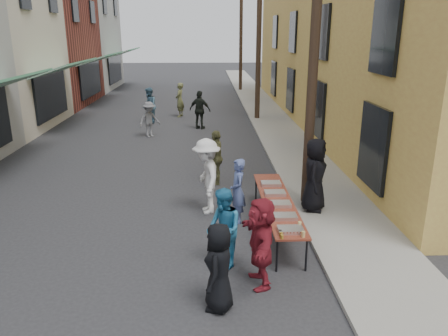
{
  "coord_description": "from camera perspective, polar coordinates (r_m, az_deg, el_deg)",
  "views": [
    {
      "loc": [
        1.63,
        -8.09,
        4.54
      ],
      "look_at": [
        2.03,
        2.22,
        1.3
      ],
      "focal_mm": 35.0,
      "sensor_mm": 36.0,
      "label": 1
    }
  ],
  "objects": [
    {
      "name": "guest_front_b",
      "position": [
        10.69,
        1.8,
        -3.01
      ],
      "size": [
        0.46,
        0.63,
        1.62
      ],
      "primitive_type": "imported",
      "rotation": [
        0.0,
        0.0,
        -1.45
      ],
      "color": "#4B5A91",
      "rests_on": "ground"
    },
    {
      "name": "catering_tray_foil_b",
      "position": [
        9.39,
        7.95,
        -6.29
      ],
      "size": [
        0.5,
        0.33,
        0.08
      ],
      "primitive_type": "cube",
      "color": "#B2B2B7",
      "rests_on": "serving_table"
    },
    {
      "name": "catering_tray_foil_d",
      "position": [
        10.67,
        6.67,
        -3.27
      ],
      "size": [
        0.5,
        0.33,
        0.08
      ],
      "primitive_type": "cube",
      "color": "#B2B2B7",
      "rests_on": "serving_table"
    },
    {
      "name": "catering_tray_buns",
      "position": [
        10.02,
        7.27,
        -4.68
      ],
      "size": [
        0.5,
        0.33,
        0.08
      ],
      "primitive_type": "cube",
      "color": "tan",
      "rests_on": "serving_table"
    },
    {
      "name": "guest_front_a",
      "position": [
        7.46,
        -0.65,
        -12.85
      ],
      "size": [
        0.67,
        0.86,
        1.56
      ],
      "primitive_type": "imported",
      "rotation": [
        0.0,
        0.0,
        -1.83
      ],
      "color": "black",
      "rests_on": "ground"
    },
    {
      "name": "condiment_jar_a",
      "position": [
        8.5,
        7.58,
        -8.89
      ],
      "size": [
        0.07,
        0.07,
        0.08
      ],
      "primitive_type": "cylinder",
      "color": "#A57F26",
      "rests_on": "serving_table"
    },
    {
      "name": "building_ochre",
      "position": [
        24.04,
        22.03,
        17.33
      ],
      "size": [
        10.0,
        28.0,
        10.0
      ],
      "primitive_type": "cube",
      "color": "gold",
      "rests_on": "ground"
    },
    {
      "name": "utility_pole_far",
      "position": [
        35.19,
        2.23,
        17.34
      ],
      "size": [
        0.26,
        0.26,
        9.0
      ],
      "primitive_type": "cylinder",
      "color": "#2D2116",
      "rests_on": "ground"
    },
    {
      "name": "guest_front_d",
      "position": [
        11.21,
        -2.27,
        -1.08
      ],
      "size": [
        0.92,
        1.37,
        1.96
      ],
      "primitive_type": "imported",
      "rotation": [
        0.0,
        0.0,
        -1.41
      ],
      "color": "white",
      "rests_on": "ground"
    },
    {
      "name": "passerby_far",
      "position": [
        22.82,
        -9.73,
        8.04
      ],
      "size": [
        0.8,
        0.97,
        1.83
      ],
      "primitive_type": "imported",
      "rotation": [
        0.0,
        0.0,
        4.84
      ],
      "color": "#466E88",
      "rests_on": "ground"
    },
    {
      "name": "cup_stack",
      "position": [
        8.62,
        10.31,
        -8.51
      ],
      "size": [
        0.08,
        0.08,
        0.12
      ],
      "primitive_type": "cylinder",
      "color": "tan",
      "rests_on": "serving_table"
    },
    {
      "name": "passerby_right",
      "position": [
        24.41,
        -5.8,
        8.84
      ],
      "size": [
        0.6,
        0.77,
        1.86
      ],
      "primitive_type": "imported",
      "rotation": [
        0.0,
        0.0,
        4.47
      ],
      "color": "brown",
      "rests_on": "ground"
    },
    {
      "name": "utility_pole_near",
      "position": [
        11.4,
        11.83,
        16.88
      ],
      "size": [
        0.26,
        0.26,
        9.0
      ],
      "primitive_type": "cylinder",
      "color": "#2D2116",
      "rests_on": "ground"
    },
    {
      "name": "guest_front_e",
      "position": [
        13.38,
        -1.02,
        1.4
      ],
      "size": [
        0.41,
        0.99,
        1.69
      ],
      "primitive_type": "imported",
      "rotation": [
        0.0,
        0.0,
        -1.57
      ],
      "color": "brown",
      "rests_on": "ground"
    },
    {
      "name": "sidewalk",
      "position": [
        23.76,
        6.01,
        6.44
      ],
      "size": [
        2.2,
        60.0,
        0.1
      ],
      "primitive_type": "cube",
      "color": "gray",
      "rests_on": "ground"
    },
    {
      "name": "catering_tray_sausage",
      "position": [
        8.81,
        8.68,
        -7.98
      ],
      "size": [
        0.5,
        0.33,
        0.08
      ],
      "primitive_type": "cube",
      "color": "maroon",
      "rests_on": "serving_table"
    },
    {
      "name": "serving_table",
      "position": [
        10.33,
        6.99,
        -4.46
      ],
      "size": [
        0.7,
        4.0,
        0.75
      ],
      "color": "#5E2616",
      "rests_on": "ground"
    },
    {
      "name": "condiment_jar_c",
      "position": [
        8.68,
        7.36,
        -8.31
      ],
      "size": [
        0.07,
        0.07,
        0.08
      ],
      "primitive_type": "cylinder",
      "color": "#A57F26",
      "rests_on": "serving_table"
    },
    {
      "name": "passerby_mid",
      "position": [
        21.18,
        -3.16,
        7.57
      ],
      "size": [
        1.17,
        0.84,
        1.85
      ],
      "primitive_type": "imported",
      "rotation": [
        0.0,
        0.0,
        2.73
      ],
      "color": "black",
      "rests_on": "ground"
    },
    {
      "name": "catering_tray_buns_end",
      "position": [
        11.32,
        6.14,
        -2.02
      ],
      "size": [
        0.5,
        0.33,
        0.08
      ],
      "primitive_type": "cube",
      "color": "tan",
      "rests_on": "serving_table"
    },
    {
      "name": "passerby_left",
      "position": [
        19.8,
        -9.72,
        6.27
      ],
      "size": [
        1.17,
        1.1,
        1.59
      ],
      "primitive_type": "imported",
      "rotation": [
        0.0,
        0.0,
        0.68
      ],
      "color": "slate",
      "rests_on": "ground"
    },
    {
      "name": "server",
      "position": [
        11.34,
        11.77,
        -0.88
      ],
      "size": [
        0.89,
        1.08,
        1.9
      ],
      "primitive_type": "imported",
      "rotation": [
        0.0,
        0.0,
        1.21
      ],
      "color": "black",
      "rests_on": "sidewalk"
    },
    {
      "name": "guest_queue_back",
      "position": [
        8.11,
        4.84,
        -9.6
      ],
      "size": [
        0.62,
        1.63,
        1.72
      ],
      "primitive_type": "imported",
      "rotation": [
        0.0,
        0.0,
        -1.5
      ],
      "color": "maroon",
      "rests_on": "ground"
    },
    {
      "name": "utility_pole_mid",
      "position": [
        23.24,
        4.58,
        17.27
      ],
      "size": [
        0.26,
        0.26,
        9.0
      ],
      "primitive_type": "cylinder",
      "color": "#2D2116",
      "rests_on": "ground"
    },
    {
      "name": "condiment_jar_b",
      "position": [
        8.59,
        7.47,
        -8.6
      ],
      "size": [
        0.07,
        0.07,
        0.08
      ],
      "primitive_type": "cylinder",
      "color": "#A57F26",
      "rests_on": "serving_table"
    },
    {
      "name": "ground",
      "position": [
        9.42,
        -12.17,
        -11.82
      ],
      "size": [
        120.0,
        120.0,
        0.0
      ],
      "primitive_type": "plane",
      "color": "#28282B",
      "rests_on": "ground"
    },
    {
      "name": "guest_front_c",
      "position": [
        8.68,
        -0.04,
        -7.95
      ],
      "size": [
        0.85,
        0.96,
        1.64
      ],
      "primitive_type": "imported",
      "rotation": [
        0.0,
        0.0,
        -1.22
      ],
      "color": "teal",
      "rests_on": "ground"
    }
  ]
}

